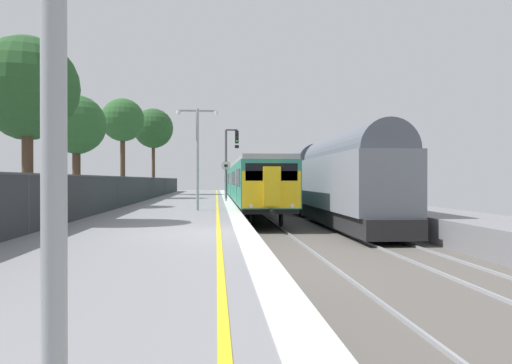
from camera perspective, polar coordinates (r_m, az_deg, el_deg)
name	(u,v)px	position (r m, az deg, el deg)	size (l,w,h in m)	color
ground	(325,253)	(13.90, 8.15, -8.32)	(17.40, 110.00, 1.21)	gray
commuter_train_at_platform	(244,182)	(43.17, -1.38, 0.00)	(2.83, 42.97, 3.81)	#2D846B
freight_train_adjacent_track	(320,178)	(30.63, 7.57, 0.51)	(2.60, 25.96, 4.75)	#232326
signal_gantry	(229,155)	(37.94, -3.17, 3.14)	(1.10, 0.24, 5.43)	#47474C
speed_limit_sign	(226,176)	(33.10, -3.56, 0.73)	(0.59, 0.08, 2.73)	#59595B
platform_lamp_mid	(197,149)	(23.38, -6.92, 3.84)	(2.00, 0.20, 4.87)	#93999E
platform_back_fence	(28,202)	(14.32, -25.29, -2.16)	(0.07, 99.00, 1.65)	#282B2D
background_tree_left	(153,130)	(49.28, -11.99, 6.02)	(3.91, 3.91, 8.54)	#473323
background_tree_centre	(77,127)	(27.64, -20.38, 6.05)	(3.12, 3.12, 5.98)	#473323
background_tree_right	(122,121)	(39.76, -15.50, 6.90)	(3.38, 3.38, 7.87)	#473323
background_tree_back	(27,93)	(18.33, -25.37, 9.50)	(3.38, 3.48, 6.26)	#473323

